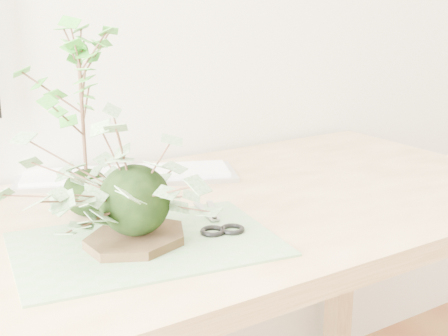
# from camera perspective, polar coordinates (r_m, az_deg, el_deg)

# --- Properties ---
(desk) EXTENTS (1.60, 0.70, 0.74)m
(desk) POSITION_cam_1_polar(r_m,az_deg,el_deg) (1.18, -5.59, -8.39)
(desk) COLOR #CFB482
(desk) RESTS_ON ground_plane
(cutting_mat) EXTENTS (0.45, 0.34, 0.00)m
(cutting_mat) POSITION_cam_1_polar(r_m,az_deg,el_deg) (1.02, -7.13, -6.93)
(cutting_mat) COLOR #639059
(cutting_mat) RESTS_ON desk
(stone_dish) EXTENTS (0.23, 0.23, 0.01)m
(stone_dish) POSITION_cam_1_polar(r_m,az_deg,el_deg) (1.02, -8.02, -6.38)
(stone_dish) COLOR black
(stone_dish) RESTS_ON cutting_mat
(ivy_kokedama) EXTENTS (0.36, 0.36, 0.23)m
(ivy_kokedama) POSITION_cam_1_polar(r_m,az_deg,el_deg) (0.98, -8.29, 0.05)
(ivy_kokedama) COLOR black
(ivy_kokedama) RESTS_ON stone_dish
(maple_kokedama) EXTENTS (0.24, 0.24, 0.36)m
(maple_kokedama) POSITION_cam_1_polar(r_m,az_deg,el_deg) (1.11, -13.03, 8.23)
(maple_kokedama) COLOR black
(maple_kokedama) RESTS_ON desk
(keyboard) EXTENTS (0.49, 0.31, 0.02)m
(keyboard) POSITION_cam_1_polar(r_m,az_deg,el_deg) (1.37, -8.86, -0.66)
(keyboard) COLOR silver
(keyboard) RESTS_ON desk
(scissors) EXTENTS (0.09, 0.18, 0.01)m
(scissors) POSITION_cam_1_polar(r_m,az_deg,el_deg) (1.07, -0.05, -5.23)
(scissors) COLOR gray
(scissors) RESTS_ON cutting_mat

